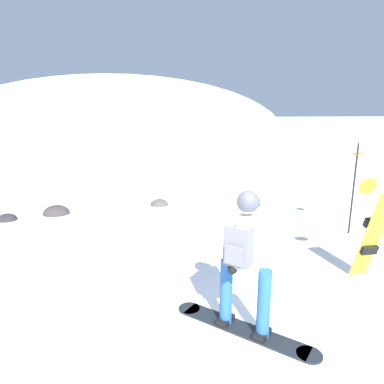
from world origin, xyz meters
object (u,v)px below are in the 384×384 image
Objects in this scene: rock_dark at (7,220)px; rock_small at (159,205)px; snowboarder_main at (245,260)px; spare_snowboard at (371,231)px; rock_mid at (57,214)px; piste_marker_near at (354,182)px.

rock_dark is 0.94× the size of rock_small.
snowboarder_main is 3.68× the size of rock_dark.
rock_small is (3.71, 0.71, 0.00)m from rock_dark.
rock_mid is at bearing 140.47° from spare_snowboard.
snowboarder_main is at bearing -84.92° from rock_small.
spare_snowboard is 5.67m from rock_small.
snowboarder_main is 1.08× the size of spare_snowboard.
piste_marker_near is at bearing -37.37° from rock_small.
rock_small is at bearing 119.82° from spare_snowboard.
rock_mid is (-6.48, 2.54, -1.12)m from piste_marker_near.
snowboarder_main reaches higher than spare_snowboard.
piste_marker_near reaches higher than rock_mid.
rock_small reaches higher than rock_dark.
spare_snowboard is 2.23m from piste_marker_near.
rock_small is at bearing 8.18° from rock_mid.
spare_snowboard is 0.81× the size of piste_marker_near.
rock_mid reaches higher than rock_small.
rock_mid is at bearing 120.46° from snowboarder_main.
rock_dark is at bearing -162.98° from rock_mid.
rock_mid is at bearing 158.57° from piste_marker_near.
snowboarder_main is at bearing -139.54° from piste_marker_near.
rock_dark is 3.78m from rock_small.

